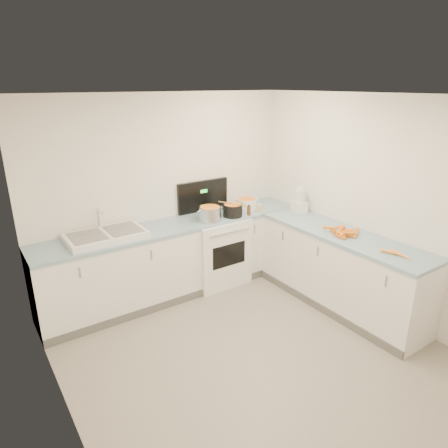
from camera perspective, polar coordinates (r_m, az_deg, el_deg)
floor at (r=4.20m, az=5.36°, el=-18.73°), size 3.50×4.00×0.00m
ceiling at (r=3.31m, az=6.79°, el=17.70°), size 3.50×4.00×0.00m
wall_back at (r=5.17m, az=-8.42°, el=4.22°), size 3.50×0.00×2.50m
wall_left at (r=2.87m, az=-22.31°, el=-10.08°), size 0.00×4.00×2.50m
wall_right at (r=4.83m, az=22.11°, el=1.87°), size 0.00×4.00×2.50m
counter_back at (r=5.18m, az=-6.52°, el=-4.83°), size 3.50×0.62×0.94m
counter_right at (r=5.04m, az=16.24°, el=-6.27°), size 0.62×2.20×0.94m
stove at (r=5.42m, az=-1.31°, el=-3.52°), size 0.76×0.65×1.36m
sink at (r=4.68m, az=-16.52°, el=-1.57°), size 0.86×0.52×0.31m
steel_pot at (r=5.04m, az=-2.02°, el=1.33°), size 0.29×0.29×0.21m
black_pot at (r=5.23m, az=1.25°, el=1.86°), size 0.31×0.31×0.18m
wooden_spoon at (r=5.20m, az=1.25°, el=2.91°), size 0.20×0.39×0.02m
mixing_bowl at (r=5.58m, az=3.23°, el=2.94°), size 0.36×0.36×0.13m
extract_bottle at (r=5.28m, az=3.58°, el=1.91°), size 0.05×0.05×0.12m
spice_jar at (r=5.43m, az=5.07°, el=2.22°), size 0.06×0.06×0.10m
food_processor at (r=5.49m, az=10.73°, el=3.19°), size 0.22×0.24×0.34m
carrot_pile at (r=4.80m, az=16.55°, el=-1.06°), size 0.39×0.38×0.08m
peeled_carrots at (r=4.42m, az=23.52°, el=-3.94°), size 0.11×0.32×0.04m
peelings at (r=4.62m, az=-19.11°, el=-1.60°), size 0.21×0.28×0.01m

